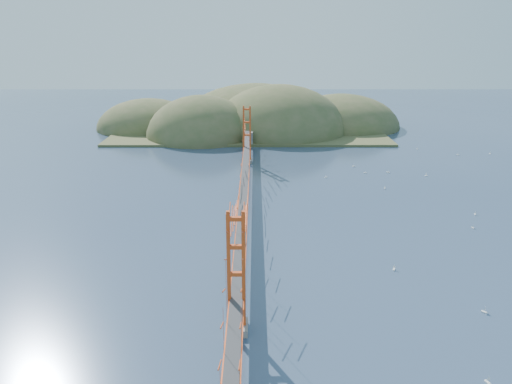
{
  "coord_description": "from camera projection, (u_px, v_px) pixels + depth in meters",
  "views": [
    {
      "loc": [
        1.67,
        -69.4,
        26.36
      ],
      "look_at": [
        1.79,
        0.0,
        3.52
      ],
      "focal_mm": 35.0,
      "sensor_mm": 36.0,
      "label": 1
    }
  ],
  "objects": [
    {
      "name": "sailboat_10",
      "position": [
        488.0,
        382.0,
        38.84
      ],
      "size": [
        0.62,
        0.64,
        0.72
      ],
      "color": "white",
      "rests_on": "ground"
    },
    {
      "name": "sailboat_4",
      "position": [
        385.0,
        188.0,
        85.98
      ],
      "size": [
        0.55,
        0.55,
        0.59
      ],
      "color": "white",
      "rests_on": "ground"
    },
    {
      "name": "sailboat_6",
      "position": [
        484.0,
        311.0,
        48.51
      ],
      "size": [
        0.69,
        0.69,
        0.72
      ],
      "color": "white",
      "rests_on": "ground"
    },
    {
      "name": "sailboat_7",
      "position": [
        388.0,
        172.0,
        95.55
      ],
      "size": [
        0.66,
        0.66,
        0.73
      ],
      "color": "white",
      "rests_on": "ground"
    },
    {
      "name": "ground",
      "position": [
        244.0,
        214.0,
        74.16
      ],
      "size": [
        320.0,
        320.0,
        0.0
      ],
      "primitive_type": "plane",
      "color": "navy",
      "rests_on": "ground"
    },
    {
      "name": "sailboat_14",
      "position": [
        475.0,
        214.0,
        74.02
      ],
      "size": [
        0.49,
        0.54,
        0.61
      ],
      "color": "white",
      "rests_on": "ground"
    },
    {
      "name": "sailboat_17",
      "position": [
        458.0,
        155.0,
        108.61
      ],
      "size": [
        0.64,
        0.62,
        0.71
      ],
      "color": "white",
      "rests_on": "ground"
    },
    {
      "name": "sailboat_12",
      "position": [
        354.0,
        166.0,
        99.69
      ],
      "size": [
        0.62,
        0.6,
        0.69
      ],
      "color": "white",
      "rests_on": "ground"
    },
    {
      "name": "sailboat_1",
      "position": [
        473.0,
        227.0,
        69.0
      ],
      "size": [
        0.51,
        0.51,
        0.57
      ],
      "color": "white",
      "rests_on": "ground"
    },
    {
      "name": "sailboat_extra_0",
      "position": [
        490.0,
        153.0,
        109.89
      ],
      "size": [
        0.47,
        0.54,
        0.62
      ],
      "color": "white",
      "rests_on": "ground"
    },
    {
      "name": "sailboat_0",
      "position": [
        394.0,
        269.0,
        57.11
      ],
      "size": [
        0.62,
        0.64,
        0.71
      ],
      "color": "white",
      "rests_on": "ground"
    },
    {
      "name": "sailboat_16",
      "position": [
        365.0,
        172.0,
        95.23
      ],
      "size": [
        0.61,
        0.61,
        0.67
      ],
      "color": "white",
      "rests_on": "ground"
    },
    {
      "name": "sailboat_15",
      "position": [
        417.0,
        149.0,
        114.07
      ],
      "size": [
        0.42,
        0.48,
        0.55
      ],
      "color": "white",
      "rests_on": "ground"
    },
    {
      "name": "bridge",
      "position": [
        244.0,
        169.0,
        72.14
      ],
      "size": [
        2.2,
        94.4,
        12.0
      ],
      "color": "gray",
      "rests_on": "ground"
    },
    {
      "name": "far_headlands",
      "position": [
        257.0,
        127.0,
        139.24
      ],
      "size": [
        84.0,
        58.0,
        25.0
      ],
      "color": "brown",
      "rests_on": "ground"
    },
    {
      "name": "sailboat_3",
      "position": [
        326.0,
        177.0,
        92.32
      ],
      "size": [
        0.52,
        0.46,
        0.59
      ],
      "color": "white",
      "rests_on": "ground"
    },
    {
      "name": "sailboat_8",
      "position": [
        426.0,
        175.0,
        93.4
      ],
      "size": [
        0.59,
        0.59,
        0.67
      ],
      "color": "white",
      "rests_on": "ground"
    }
  ]
}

